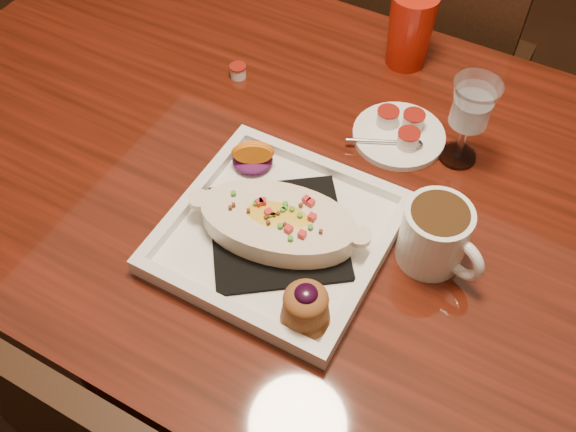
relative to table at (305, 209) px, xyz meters
The scene contains 9 objects.
floor 0.65m from the table, ahead, with size 7.00×7.00×0.00m, color black.
table is the anchor object (origin of this frame).
chair_far 0.65m from the table, 90.00° to the left, with size 0.42×0.42×0.93m.
plate 0.19m from the table, 77.47° to the right, with size 0.31×0.31×0.08m.
coffee_mug 0.29m from the table, 14.14° to the right, with size 0.13×0.10×0.10m.
goblet 0.32m from the table, 36.56° to the left, with size 0.07×0.07×0.15m.
saucer 0.20m from the table, 55.21° to the left, with size 0.15×0.15×0.11m.
creamer_loose 0.29m from the table, 146.15° to the left, with size 0.03×0.03×0.02m.
red_tumbler 0.38m from the table, 84.62° to the left, with size 0.08×0.08×0.14m, color red.
Camera 1 is at (0.31, -0.62, 1.52)m, focal length 40.00 mm.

